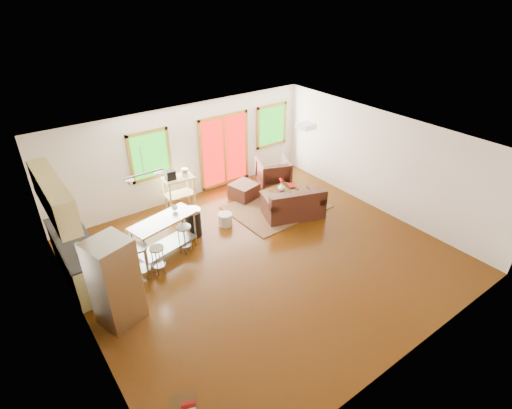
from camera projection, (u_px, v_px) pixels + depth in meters
floor at (264, 257)px, 8.89m from camera, size 7.50×7.00×0.02m
ceiling at (265, 147)px, 7.58m from camera, size 7.50×7.00×0.02m
back_wall at (185, 153)px, 10.69m from camera, size 7.50×0.02×2.60m
left_wall at (76, 277)px, 6.31m from camera, size 0.02×7.00×2.60m
right_wall at (382, 162)px, 10.16m from camera, size 0.02×7.00×2.60m
front_wall at (411, 304)px, 5.78m from camera, size 7.50×0.02×2.60m
window_left at (150, 155)px, 10.04m from camera, size 1.10×0.05×1.30m
french_doors at (224, 150)px, 11.37m from camera, size 1.60×0.05×2.10m
window_right at (272, 125)px, 12.04m from camera, size 1.10×0.05×1.30m
rug at (276, 207)px, 10.76m from camera, size 2.52×1.98×0.02m
loveseat at (294, 205)px, 10.23m from camera, size 1.68×1.29×0.79m
coffee_table at (279, 192)px, 10.85m from camera, size 0.98×0.62×0.38m
armchair at (273, 172)px, 11.66m from camera, size 1.13×1.10×0.91m
ottoman at (244, 191)px, 11.11m from camera, size 0.79×0.79×0.44m
pouf at (225, 219)px, 9.94m from camera, size 0.44×0.44×0.31m
vase at (282, 186)px, 10.70m from camera, size 0.22×0.23×0.35m
book at (288, 182)px, 10.90m from camera, size 0.20×0.09×0.28m
cabinets at (71, 240)px, 7.82m from camera, size 0.64×2.24×2.30m
refrigerator at (115, 282)px, 6.88m from camera, size 0.84×0.82×1.70m
island at (165, 231)px, 8.64m from camera, size 1.55×0.89×0.92m
cup at (175, 207)px, 8.76m from camera, size 0.16×0.15×0.13m
bar_stool_a at (139, 255)px, 7.97m from camera, size 0.46×0.46×0.80m
bar_stool_b at (157, 254)px, 8.19m from camera, size 0.34×0.34×0.63m
bar_stool_c at (184, 233)px, 8.79m from camera, size 0.41×0.41×0.68m
trash_can at (193, 222)px, 9.45m from camera, size 0.46×0.46×0.71m
kitchen_cart at (178, 182)px, 10.30m from camera, size 0.80×0.55×1.17m
ceiling_flush at (306, 126)px, 8.86m from camera, size 0.35×0.35×0.12m
pendant_light at (145, 178)px, 8.01m from camera, size 0.80×0.18×0.79m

